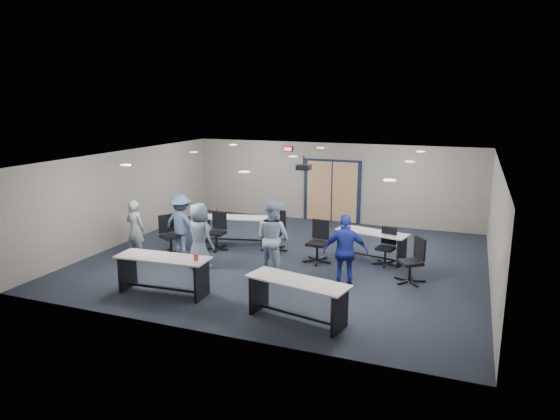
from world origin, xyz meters
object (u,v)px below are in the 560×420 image
at_px(table_front_right, 297,293).
at_px(table_back_right, 371,240).
at_px(table_front_left, 164,268).
at_px(person_lightblue, 273,238).
at_px(chair_back_c, 317,242).
at_px(chair_back_b, 274,231).
at_px(chair_loose_left, 171,235).
at_px(person_back, 181,224).
at_px(person_plaid, 199,236).
at_px(person_gray, 135,229).
at_px(person_navy, 346,252).
at_px(chair_loose_right, 410,261).
at_px(chair_back_d, 386,247).
at_px(table_back_left, 235,225).
at_px(chair_back_a, 216,232).

xyz_separation_m(table_front_right, table_back_right, (0.59, 4.20, -0.03)).
distance_m(table_front_left, person_lightblue, 2.66).
xyz_separation_m(table_front_right, chair_back_c, (-0.68, 3.48, -0.01)).
height_order(table_back_right, chair_back_b, chair_back_b).
distance_m(chair_loose_left, person_back, 0.42).
bearing_deg(chair_loose_left, person_plaid, -90.93).
relative_size(person_gray, person_lightblue, 0.86).
xyz_separation_m(table_back_right, person_navy, (-0.15, -2.21, 0.32)).
xyz_separation_m(table_back_right, chair_loose_right, (1.16, -1.35, 0.01)).
distance_m(table_front_right, person_back, 5.25).
bearing_deg(chair_back_d, table_back_left, -172.69).
bearing_deg(person_lightblue, person_back, 7.06).
relative_size(chair_back_b, chair_back_d, 1.17).
xyz_separation_m(table_back_right, chair_back_d, (0.42, -0.30, -0.05)).
distance_m(chair_loose_left, chair_loose_right, 6.37).
bearing_deg(chair_back_d, person_back, -156.90).
xyz_separation_m(chair_loose_right, person_plaid, (-5.02, -0.87, 0.30)).
height_order(table_back_right, person_back, person_back).
relative_size(chair_back_b, person_back, 0.68).
bearing_deg(table_front_right, chair_loose_right, 70.13).
distance_m(table_back_left, chair_loose_right, 5.40).
distance_m(chair_back_c, person_gray, 4.80).
bearing_deg(chair_loose_left, chair_back_c, -51.01).
bearing_deg(table_back_left, person_lightblue, -59.33).
relative_size(chair_back_a, person_back, 0.64).
height_order(chair_back_a, chair_back_c, chair_back_c).
bearing_deg(chair_back_d, person_lightblue, -132.59).
relative_size(table_back_right, chair_loose_right, 1.87).
bearing_deg(table_front_left, person_back, 111.21).
xyz_separation_m(table_back_left, chair_back_b, (1.37, -0.29, 0.02)).
relative_size(chair_loose_left, person_navy, 0.63).
height_order(chair_loose_left, person_navy, person_navy).
bearing_deg(chair_loose_right, person_plaid, -116.21).
height_order(person_lightblue, person_back, person_lightblue).
bearing_deg(person_gray, table_back_right, -155.07).
relative_size(chair_loose_right, person_navy, 0.62).
bearing_deg(chair_back_b, table_front_left, -102.26).
height_order(table_front_left, chair_back_d, table_front_left).
height_order(chair_back_b, person_lightblue, person_lightblue).
xyz_separation_m(table_front_right, person_navy, (0.43, 2.00, 0.29)).
bearing_deg(chair_back_a, chair_back_b, 17.64).
relative_size(chair_back_a, chair_back_b, 0.94).
bearing_deg(chair_back_a, table_front_left, -82.17).
bearing_deg(chair_back_a, person_navy, -20.98).
xyz_separation_m(chair_loose_left, person_gray, (-0.64, -0.66, 0.26)).
xyz_separation_m(table_front_right, chair_back_d, (1.01, 3.90, -0.08)).
bearing_deg(person_back, person_lightblue, 170.17).
relative_size(table_back_right, chair_back_a, 1.89).
xyz_separation_m(chair_back_a, chair_loose_left, (-0.98, -0.77, 0.01)).
relative_size(table_front_right, person_gray, 1.33).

